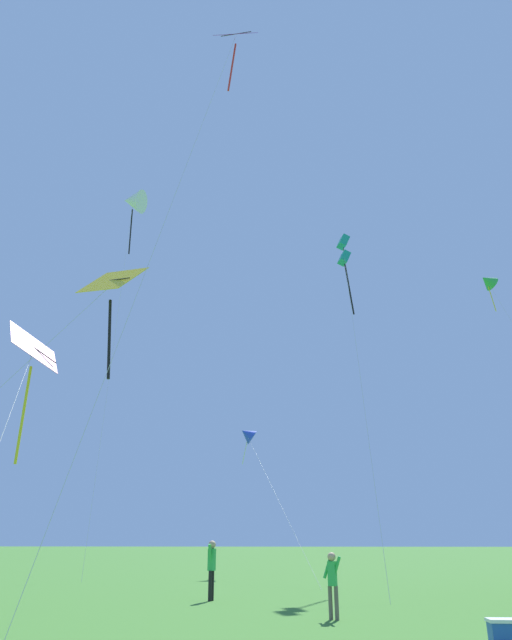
{
  "coord_description": "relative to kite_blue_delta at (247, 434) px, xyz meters",
  "views": [
    {
      "loc": [
        0.47,
        -3.57,
        1.79
      ],
      "look_at": [
        -1.65,
        25.8,
        12.94
      ],
      "focal_mm": 32.82,
      "sensor_mm": 36.0,
      "label": 1
    }
  ],
  "objects": [
    {
      "name": "kite_blue_delta",
      "position": [
        0.0,
        0.0,
        0.0
      ],
      "size": [
        4.56,
        11.51,
        8.55
      ],
      "color": "blue",
      "rests_on": "ground_plane"
    },
    {
      "name": "kite_green_small",
      "position": [
        18.13,
        6.63,
        12.76
      ],
      "size": [
        4.62,
        9.38,
        21.46
      ],
      "color": "green",
      "rests_on": "ground_plane"
    },
    {
      "name": "kite_purple_streamer",
      "position": [
        0.45,
        -14.5,
        15.88
      ],
      "size": [
        3.84,
        11.08,
        25.77
      ],
      "color": "purple",
      "rests_on": "ground_plane"
    },
    {
      "name": "kite_pink_low",
      "position": [
        -4.94,
        -19.4,
        -1.28
      ],
      "size": [
        3.38,
        8.71,
        8.19
      ],
      "color": "pink",
      "rests_on": "ground_plane"
    },
    {
      "name": "kite_yellow_diamond",
      "position": [
        -2.93,
        -18.69,
        1.26
      ],
      "size": [
        5.12,
        7.83,
        10.67
      ],
      "color": "yellow",
      "rests_on": "ground_plane"
    },
    {
      "name": "kite_teal_box",
      "position": [
        6.11,
        -4.76,
        9.8
      ],
      "size": [
        0.87,
        11.97,
        18.87
      ],
      "color": "teal",
      "rests_on": "ground_plane"
    },
    {
      "name": "kite_white_distant",
      "position": [
        -9.79,
        4.2,
        19.7
      ],
      "size": [
        3.82,
        12.25,
        28.75
      ],
      "color": "white",
      "rests_on": "ground_plane"
    },
    {
      "name": "person_in_blue_jacket",
      "position": [
        3.89,
        -20.11,
        -7.0
      ],
      "size": [
        0.48,
        0.25,
        1.52
      ],
      "color": "#665B4C",
      "rests_on": "ground_plane"
    },
    {
      "name": "person_foreground_watcher",
      "position": [
        0.23,
        -15.6,
        -6.83
      ],
      "size": [
        0.25,
        0.58,
        1.8
      ],
      "color": "black",
      "rests_on": "ground_plane"
    },
    {
      "name": "picnic_cooler",
      "position": [
        6.85,
        -23.56,
        -7.69
      ],
      "size": [
        0.6,
        0.4,
        0.44
      ],
      "color": "#2351B2",
      "rests_on": "ground_plane"
    }
  ]
}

